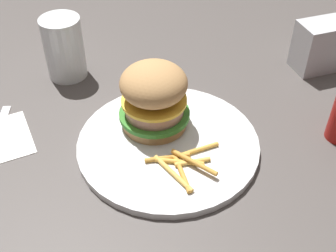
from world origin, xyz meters
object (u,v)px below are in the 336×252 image
Objects in this scene: plate at (168,143)px; sandwich at (157,96)px; drink_glass at (65,52)px; napkin_dispenser at (320,46)px; fries_pile at (183,163)px.

plate is 2.50× the size of sandwich.
drink_glass is (-0.19, -0.13, -0.02)m from sandwich.
plate is 2.43× the size of drink_glass.
sandwich reaches higher than napkin_dispenser.
sandwich is 0.11m from fries_pile.
napkin_dispenser reaches higher than plate.
fries_pile is at bearing 8.20° from plate.
drink_glass reaches higher than plate.
drink_glass reaches higher than napkin_dispenser.
drink_glass is 1.23× the size of napkin_dispenser.
fries_pile is 0.38m from napkin_dispenser.
napkin_dispenser is at bearing 78.63° from drink_glass.
drink_glass is at bearing -146.62° from sandwich.
fries_pile is 0.33m from drink_glass.
fries_pile is 1.00× the size of drink_glass.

